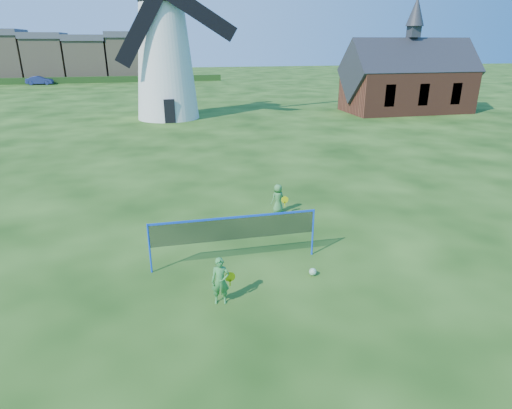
{
  "coord_description": "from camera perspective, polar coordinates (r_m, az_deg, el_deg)",
  "views": [
    {
      "loc": [
        -2.71,
        -11.97,
        6.37
      ],
      "look_at": [
        0.2,
        0.5,
        1.5
      ],
      "focal_mm": 30.03,
      "sensor_mm": 36.0,
      "label": 1
    }
  ],
  "objects": [
    {
      "name": "ground",
      "position": [
        13.83,
        -0.34,
        -6.61
      ],
      "size": [
        220.0,
        220.0,
        0.0
      ],
      "primitive_type": "plane",
      "color": "black",
      "rests_on": "ground"
    },
    {
      "name": "player_girl",
      "position": [
        11.16,
        -4.76,
        -10.12
      ],
      "size": [
        0.68,
        0.39,
        1.29
      ],
      "rotation": [
        0.0,
        0.0,
        -0.19
      ],
      "color": "#36873C",
      "rests_on": "ground"
    },
    {
      "name": "badminton_net",
      "position": [
        12.82,
        -2.91,
        -3.3
      ],
      "size": [
        5.05,
        0.05,
        1.55
      ],
      "color": "blue",
      "rests_on": "ground"
    },
    {
      "name": "hedge",
      "position": [
        80.54,
        -27.88,
        14.35
      ],
      "size": [
        62.0,
        0.8,
        1.0
      ],
      "primitive_type": "cube",
      "color": "#193814",
      "rests_on": "ground"
    },
    {
      "name": "car_right",
      "position": [
        78.71,
        -26.87,
        14.52
      ],
      "size": [
        4.0,
        1.47,
        1.31
      ],
      "primitive_type": "imported",
      "rotation": [
        0.0,
        0.0,
        1.59
      ],
      "color": "navy",
      "rests_on": "ground"
    },
    {
      "name": "chapel",
      "position": [
        44.95,
        19.56,
        15.23
      ],
      "size": [
        12.1,
        5.87,
        10.23
      ],
      "color": "brown",
      "rests_on": "ground"
    },
    {
      "name": "player_boy",
      "position": [
        16.9,
        2.94,
        0.78
      ],
      "size": [
        0.69,
        0.53,
        1.17
      ],
      "rotation": [
        0.0,
        0.0,
        3.46
      ],
      "color": "#418741",
      "rests_on": "ground"
    },
    {
      "name": "play_ball",
      "position": [
        12.71,
        7.57,
        -8.89
      ],
      "size": [
        0.22,
        0.22,
        0.22
      ],
      "primitive_type": "sphere",
      "color": "green",
      "rests_on": "ground"
    },
    {
      "name": "windmill",
      "position": [
        39.32,
        -12.1,
        19.33
      ],
      "size": [
        11.9,
        5.36,
        16.29
      ],
      "color": "white",
      "rests_on": "ground"
    }
  ]
}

